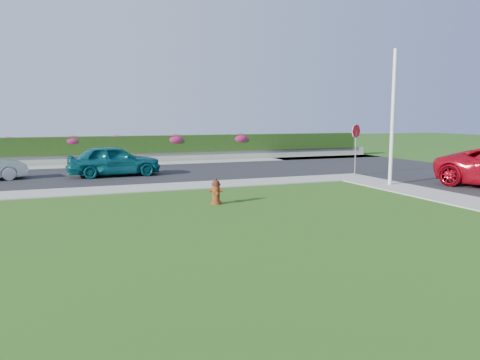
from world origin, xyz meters
name	(u,v)px	position (x,y,z in m)	size (l,w,h in m)	color
ground	(318,233)	(0.00, 0.00, 0.00)	(120.00, 120.00, 0.00)	black
street_far	(82,176)	(-5.00, 14.00, 0.02)	(26.00, 8.00, 0.04)	black
sidewalk_far	(61,192)	(-6.00, 9.00, 0.02)	(24.00, 2.00, 0.04)	gray
curb_corner	(348,177)	(7.00, 9.00, 0.02)	(2.00, 2.00, 0.04)	gray
sidewalk_beyond	(146,164)	(-1.00, 19.00, 0.02)	(34.00, 2.00, 0.04)	gray
retaining_wall	(142,157)	(-1.00, 20.50, 0.30)	(34.00, 0.40, 0.60)	gray
hedge	(142,144)	(-1.00, 20.60, 1.15)	(32.00, 0.90, 1.10)	black
fire_hydrant	(216,192)	(-1.16, 4.67, 0.41)	(0.45, 0.43, 0.87)	#4D1F0C
sedan_teal	(114,160)	(-3.54, 13.39, 0.80)	(1.79, 4.44, 1.51)	#0B5059
utility_pole	(393,118)	(7.14, 6.13, 2.85)	(0.16, 0.16, 5.70)	silver
stop_sign	(356,138)	(7.48, 9.18, 1.91)	(0.66, 0.27, 2.57)	slate
flower_clump_b	(8,141)	(-8.81, 20.50, 1.49)	(1.07, 0.69, 0.53)	#AE1D5F
flower_clump_c	(72,141)	(-5.23, 20.50, 1.44)	(1.29, 0.83, 0.64)	#AE1D5F
flower_clump_d	(117,140)	(-2.58, 20.50, 1.49)	(1.07, 0.69, 0.53)	#AE1D5F
flower_clump_e	(175,140)	(1.18, 20.50, 1.41)	(1.44, 0.93, 0.72)	#AE1D5F
flower_clump_f	(239,139)	(5.77, 20.50, 1.41)	(1.46, 0.94, 0.73)	#AE1D5F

